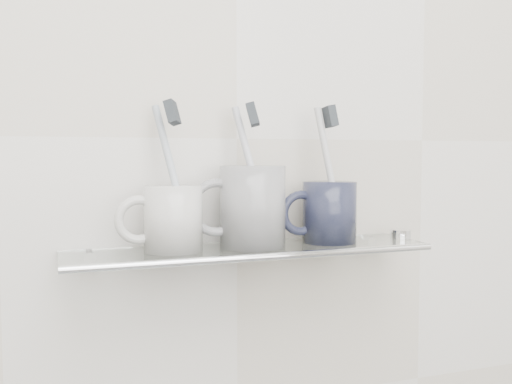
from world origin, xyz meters
name	(u,v)px	position (x,y,z in m)	size (l,w,h in m)	color
wall_back	(237,139)	(0.00, 1.10, 1.25)	(2.50, 2.50, 0.00)	silver
shelf_glass	(251,250)	(0.00, 1.04, 1.10)	(0.50, 0.12, 0.01)	silver
shelf_rail	(265,257)	(0.00, 0.98, 1.10)	(0.01, 0.01, 0.50)	silver
bracket_left	(90,262)	(-0.21, 1.09, 1.09)	(0.02, 0.02, 0.03)	silver
bracket_right	(367,245)	(0.21, 1.09, 1.09)	(0.02, 0.02, 0.03)	silver
mug_left	(173,219)	(-0.11, 1.04, 1.14)	(0.08, 0.08, 0.09)	silver
mug_left_handle	(139,220)	(-0.15, 1.04, 1.14)	(0.06, 0.06, 0.01)	silver
toothbrush_left	(173,174)	(-0.11, 1.04, 1.20)	(0.01, 0.01, 0.19)	#9BACB9
bristles_left	(172,112)	(-0.11, 1.04, 1.28)	(0.01, 0.02, 0.03)	#2A2F34
mug_center	(253,206)	(0.00, 1.04, 1.16)	(0.09, 0.09, 0.11)	white
mug_center_handle	(217,207)	(-0.05, 1.04, 1.16)	(0.08, 0.08, 0.01)	white
toothbrush_center	(253,173)	(0.00, 1.04, 1.20)	(0.01, 0.01, 0.19)	silver
bristles_center	(253,115)	(0.00, 1.04, 1.28)	(0.01, 0.02, 0.03)	#2A2F34
mug_right	(329,212)	(0.12, 1.04, 1.14)	(0.08, 0.08, 0.09)	black
mug_right_handle	(301,213)	(0.08, 1.04, 1.14)	(0.06, 0.06, 0.01)	black
toothbrush_right	(330,172)	(0.12, 1.04, 1.20)	(0.01, 0.01, 0.19)	silver
bristles_right	(330,117)	(0.12, 1.04, 1.28)	(0.01, 0.02, 0.03)	#2A2F34
chrome_cap	(400,234)	(0.24, 1.04, 1.11)	(0.03, 0.03, 0.01)	silver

